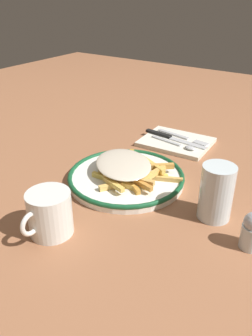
{
  "coord_description": "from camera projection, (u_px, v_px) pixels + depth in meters",
  "views": [
    {
      "loc": [
        0.61,
        0.41,
        0.43
      ],
      "look_at": [
        0.0,
        0.0,
        0.04
      ],
      "focal_mm": 36.89,
      "sensor_mm": 36.0,
      "label": 1
    }
  ],
  "objects": [
    {
      "name": "ground_plane",
      "position": [
        126.0,
        181.0,
        0.85
      ],
      "size": [
        2.6,
        2.6,
        0.0
      ],
      "primitive_type": "plane",
      "color": "#9B6241"
    },
    {
      "name": "plate",
      "position": [
        126.0,
        177.0,
        0.84
      ],
      "size": [
        0.29,
        0.29,
        0.02
      ],
      "color": "white",
      "rests_on": "ground_plane"
    },
    {
      "name": "fries_heap",
      "position": [
        126.0,
        168.0,
        0.83
      ],
      "size": [
        0.22,
        0.25,
        0.04
      ],
      "color": "gold",
      "rests_on": "plate"
    },
    {
      "name": "napkin",
      "position": [
        175.0,
        142.0,
        1.05
      ],
      "size": [
        0.17,
        0.21,
        0.01
      ],
      "primitive_type": "cube",
      "rotation": [
        0.0,
        0.0,
        0.06
      ],
      "color": "silver",
      "rests_on": "ground_plane"
    },
    {
      "name": "fork",
      "position": [
        182.0,
        137.0,
        1.06
      ],
      "size": [
        0.04,
        0.18,
        0.01
      ],
      "color": "silver",
      "rests_on": "napkin"
    },
    {
      "name": "knife",
      "position": [
        170.0,
        137.0,
        1.05
      ],
      "size": [
        0.04,
        0.21,
        0.01
      ],
      "color": "black",
      "rests_on": "napkin"
    },
    {
      "name": "spoon",
      "position": [
        180.0,
        145.0,
        1.0
      ],
      "size": [
        0.04,
        0.15,
        0.01
      ],
      "color": "silver",
      "rests_on": "napkin"
    },
    {
      "name": "water_glass",
      "position": [
        216.0,
        192.0,
        0.69
      ],
      "size": [
        0.07,
        0.07,
        0.12
      ],
      "primitive_type": "cylinder",
      "color": "silver",
      "rests_on": "ground_plane"
    },
    {
      "name": "coffee_mug",
      "position": [
        49.0,
        213.0,
        0.65
      ],
      "size": [
        0.11,
        0.09,
        0.09
      ],
      "color": "white",
      "rests_on": "ground_plane"
    }
  ]
}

